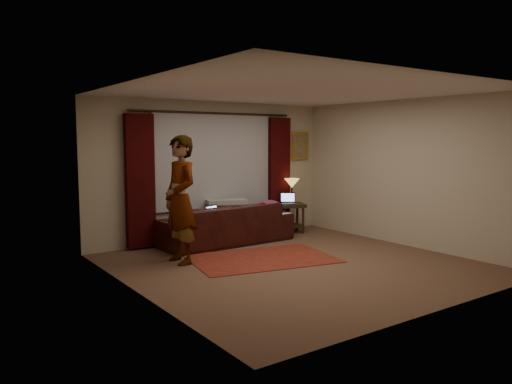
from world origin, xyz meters
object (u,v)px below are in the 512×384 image
(sofa, at_px, (226,216))
(end_table, at_px, (291,218))
(person, at_px, (180,200))
(tiffany_lamp, at_px, (292,191))
(laptop_table, at_px, (288,198))
(laptop_sofa, at_px, (217,213))

(sofa, bearing_deg, end_table, -175.97)
(sofa, relative_size, person, 1.26)
(person, bearing_deg, sofa, 120.87)
(end_table, distance_m, tiffany_lamp, 0.56)
(sofa, relative_size, end_table, 4.17)
(laptop_table, distance_m, person, 3.06)
(sofa, bearing_deg, laptop_table, -176.51)
(laptop_sofa, height_order, laptop_table, laptop_table)
(end_table, distance_m, laptop_table, 0.42)
(sofa, height_order, person, person)
(laptop_table, bearing_deg, end_table, 48.44)
(laptop_table, bearing_deg, tiffany_lamp, 63.22)
(person, bearing_deg, laptop_sofa, 120.68)
(sofa, height_order, tiffany_lamp, tiffany_lamp)
(sofa, distance_m, person, 1.64)
(sofa, distance_m, tiffany_lamp, 1.79)
(laptop_sofa, xyz_separation_m, end_table, (1.96, 0.37, -0.32))
(tiffany_lamp, distance_m, laptop_table, 0.25)
(sofa, relative_size, tiffany_lamp, 4.97)
(tiffany_lamp, height_order, laptop_table, tiffany_lamp)
(end_table, bearing_deg, person, -161.22)
(laptop_sofa, height_order, tiffany_lamp, tiffany_lamp)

